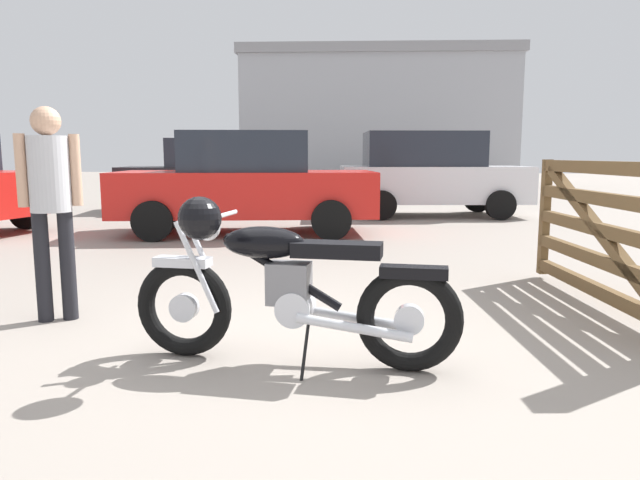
{
  "coord_description": "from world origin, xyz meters",
  "views": [
    {
      "loc": [
        0.69,
        -3.73,
        1.29
      ],
      "look_at": [
        0.17,
        1.04,
        0.59
      ],
      "focal_mm": 32.71,
      "sensor_mm": 36.0,
      "label": 1
    }
  ],
  "objects_px": {
    "silver_sedan_mid": "(246,183)",
    "timber_gate": "(618,230)",
    "pale_sedan_back": "(214,175)",
    "dark_sedan_left": "(429,173)",
    "vintage_motorcycle": "(283,287)",
    "bystander": "(50,191)"
  },
  "relations": [
    {
      "from": "vintage_motorcycle",
      "to": "dark_sedan_left",
      "type": "xyz_separation_m",
      "value": [
        1.58,
        9.22,
        0.43
      ]
    },
    {
      "from": "pale_sedan_back",
      "to": "dark_sedan_left",
      "type": "distance_m",
      "value": 4.98
    },
    {
      "from": "bystander",
      "to": "timber_gate",
      "type": "bearing_deg",
      "value": -108.71
    },
    {
      "from": "vintage_motorcycle",
      "to": "bystander",
      "type": "relative_size",
      "value": 1.25
    },
    {
      "from": "vintage_motorcycle",
      "to": "silver_sedan_mid",
      "type": "distance_m",
      "value": 6.24
    },
    {
      "from": "vintage_motorcycle",
      "to": "silver_sedan_mid",
      "type": "height_order",
      "value": "silver_sedan_mid"
    },
    {
      "from": "dark_sedan_left",
      "to": "timber_gate",
      "type": "bearing_deg",
      "value": -90.71
    },
    {
      "from": "vintage_motorcycle",
      "to": "pale_sedan_back",
      "type": "distance_m",
      "value": 10.47
    },
    {
      "from": "silver_sedan_mid",
      "to": "dark_sedan_left",
      "type": "relative_size",
      "value": 1.08
    },
    {
      "from": "vintage_motorcycle",
      "to": "bystander",
      "type": "xyz_separation_m",
      "value": [
        -1.94,
        0.77,
        0.53
      ]
    },
    {
      "from": "bystander",
      "to": "dark_sedan_left",
      "type": "height_order",
      "value": "dark_sedan_left"
    },
    {
      "from": "bystander",
      "to": "pale_sedan_back",
      "type": "distance_m",
      "value": 9.26
    },
    {
      "from": "silver_sedan_mid",
      "to": "pale_sedan_back",
      "type": "height_order",
      "value": "same"
    },
    {
      "from": "vintage_motorcycle",
      "to": "pale_sedan_back",
      "type": "relative_size",
      "value": 0.47
    },
    {
      "from": "timber_gate",
      "to": "pale_sedan_back",
      "type": "distance_m",
      "value": 10.34
    },
    {
      "from": "timber_gate",
      "to": "silver_sedan_mid",
      "type": "relative_size",
      "value": 0.57
    },
    {
      "from": "vintage_motorcycle",
      "to": "dark_sedan_left",
      "type": "relative_size",
      "value": 0.51
    },
    {
      "from": "bystander",
      "to": "vintage_motorcycle",
      "type": "bearing_deg",
      "value": -138.13
    },
    {
      "from": "silver_sedan_mid",
      "to": "timber_gate",
      "type": "bearing_deg",
      "value": -57.54
    },
    {
      "from": "vintage_motorcycle",
      "to": "pale_sedan_back",
      "type": "height_order",
      "value": "pale_sedan_back"
    },
    {
      "from": "timber_gate",
      "to": "bystander",
      "type": "distance_m",
      "value": 4.46
    },
    {
      "from": "vintage_motorcycle",
      "to": "timber_gate",
      "type": "height_order",
      "value": "timber_gate"
    }
  ]
}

